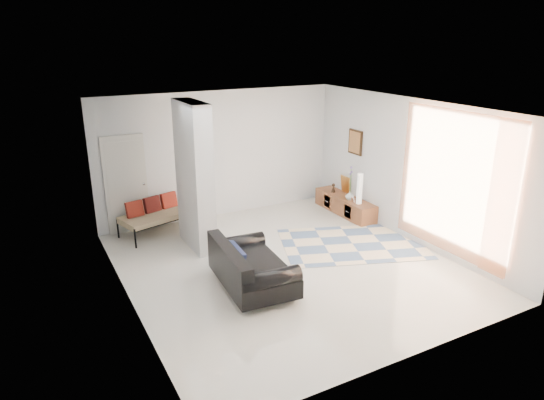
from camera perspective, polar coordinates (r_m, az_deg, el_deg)
floor at (r=8.76m, az=1.80°, el=-7.69°), size 6.00×6.00×0.00m
ceiling at (r=7.91m, az=2.01°, el=10.77°), size 6.00×6.00×0.00m
wall_back at (r=10.83m, az=-6.13°, el=5.33°), size 6.00×0.00×6.00m
wall_front at (r=6.01m, az=16.51°, el=-6.68°), size 6.00×0.00×6.00m
wall_left at (r=7.31m, az=-17.09°, el=-2.10°), size 0.00×6.00×6.00m
wall_right at (r=9.85m, az=15.89°, el=3.35°), size 0.00×6.00×6.00m
partition_column at (r=9.19m, az=-9.12°, el=2.74°), size 0.35×1.20×2.80m
hallway_door at (r=10.31m, az=-16.81°, el=1.74°), size 0.85×0.06×2.04m
curtain at (r=9.03m, az=20.56°, el=1.80°), size 0.00×2.55×2.55m
wall_art at (r=11.01m, az=9.79°, el=6.73°), size 0.04×0.45×0.55m
media_console at (r=11.29m, az=8.57°, el=-0.55°), size 0.45×1.80×0.80m
loveseat at (r=7.89m, az=-2.74°, el=-7.99°), size 1.12×1.77×0.76m
daybed at (r=10.31m, az=-12.90°, el=-1.47°), size 1.87×1.17×0.77m
area_rug at (r=9.73m, az=9.42°, el=-5.10°), size 3.20×2.66×0.01m
cylinder_lamp at (r=10.72m, az=10.27°, el=1.31°), size 0.12×0.12×0.67m
bronze_figurine at (r=11.47m, az=7.23°, el=1.43°), size 0.12×0.12×0.21m
vase at (r=10.99m, az=9.14°, el=0.53°), size 0.22×0.22×0.20m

